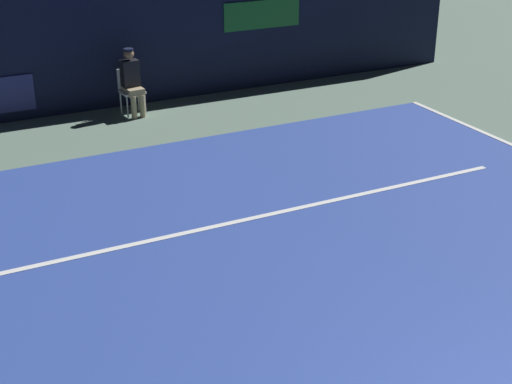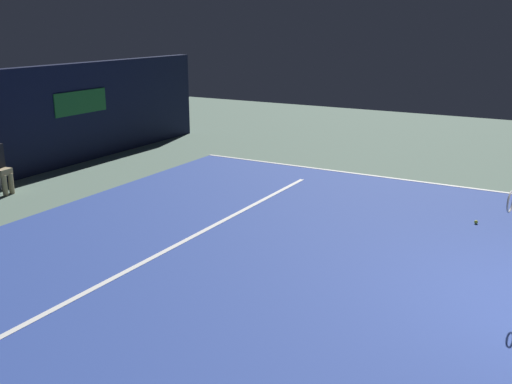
{
  "view_description": "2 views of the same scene",
  "coord_description": "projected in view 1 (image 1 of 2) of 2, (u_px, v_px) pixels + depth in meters",
  "views": [
    {
      "loc": [
        -4.19,
        -2.52,
        4.73
      ],
      "look_at": [
        -0.44,
        4.99,
        0.97
      ],
      "focal_mm": 52.92,
      "sensor_mm": 36.0,
      "label": 1
    },
    {
      "loc": [
        -8.15,
        0.32,
        3.65
      ],
      "look_at": [
        -0.21,
        4.8,
        1.03
      ],
      "focal_mm": 41.79,
      "sensor_mm": 36.0,
      "label": 2
    }
  ],
  "objects": [
    {
      "name": "line_service",
      "position": [
        248.0,
        219.0,
        10.68
      ],
      "size": [
        8.69,
        0.1,
        0.01
      ],
      "primitive_type": "cube",
      "color": "white",
      "rests_on": "court_surface"
    },
    {
      "name": "back_wall",
      "position": [
        115.0,
        42.0,
        15.12
      ],
      "size": [
        16.14,
        0.33,
        2.6
      ],
      "color": "#141933",
      "rests_on": "ground"
    },
    {
      "name": "ground_plane",
      "position": [
        315.0,
        280.0,
        9.18
      ],
      "size": [
        32.74,
        32.74,
        0.0
      ],
      "primitive_type": "plane",
      "color": "slate"
    },
    {
      "name": "line_judge_on_chair",
      "position": [
        132.0,
        81.0,
        14.75
      ],
      "size": [
        0.47,
        0.55,
        1.32
      ],
      "color": "white",
      "rests_on": "ground"
    },
    {
      "name": "court_surface",
      "position": [
        315.0,
        279.0,
        9.18
      ],
      "size": [
        11.14,
        10.53,
        0.01
      ],
      "primitive_type": "cube",
      "color": "#2D479E",
      "rests_on": "ground"
    }
  ]
}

